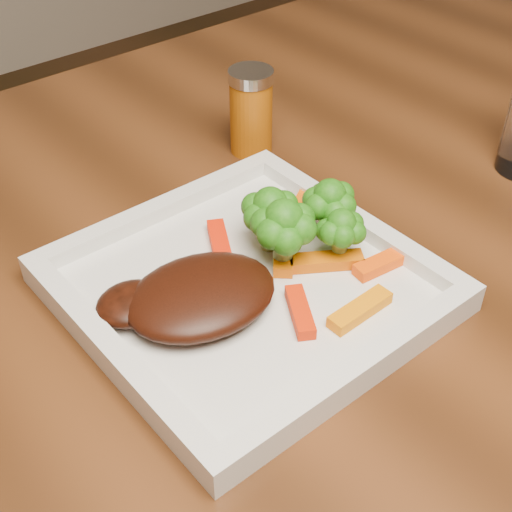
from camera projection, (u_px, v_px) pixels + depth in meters
dining_table at (282, 474)px, 0.89m from camera, size 1.60×0.90×0.75m
plate at (247, 290)px, 0.59m from camera, size 0.27×0.27×0.01m
steak at (201, 296)px, 0.55m from camera, size 0.13×0.11×0.03m
broccoli_0 at (270, 214)px, 0.60m from camera, size 0.07×0.07×0.07m
broccoli_1 at (329, 205)px, 0.62m from camera, size 0.07×0.07×0.06m
broccoli_2 at (341, 231)px, 0.59m from camera, size 0.06×0.06×0.06m
broccoli_3 at (283, 236)px, 0.58m from camera, size 0.08×0.08×0.06m
carrot_0 at (360, 310)px, 0.55m from camera, size 0.06×0.02×0.01m
carrot_1 at (384, 262)px, 0.60m from camera, size 0.06×0.02×0.01m
carrot_2 at (300, 312)px, 0.55m from camera, size 0.04×0.05×0.01m
carrot_3 at (299, 211)px, 0.65m from camera, size 0.06×0.04×0.01m
carrot_4 at (219, 242)px, 0.62m from camera, size 0.04×0.06×0.01m
carrot_5 at (326, 261)px, 0.60m from camera, size 0.06×0.05×0.01m
carrot_6 at (283, 251)px, 0.61m from camera, size 0.05×0.06×0.01m
spice_shaker at (251, 112)px, 0.74m from camera, size 0.05×0.05×0.09m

